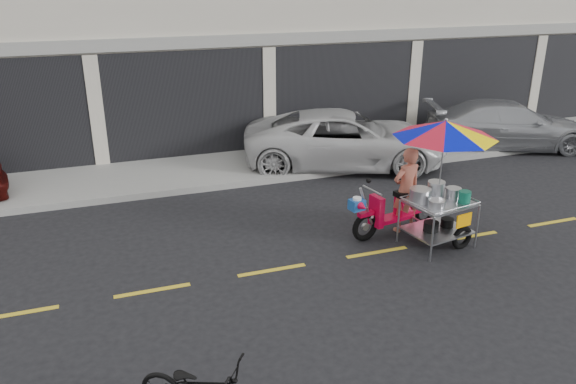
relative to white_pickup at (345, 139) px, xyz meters
name	(u,v)px	position (x,y,z in m)	size (l,w,h in m)	color
ground	(377,252)	(-1.48, -4.70, -0.72)	(90.00, 90.00, 0.00)	black
sidewalk	(281,160)	(-1.48, 0.80, -0.64)	(45.00, 3.00, 0.15)	gray
centerline	(377,252)	(-1.48, -4.70, -0.71)	(42.00, 0.10, 0.01)	gold
white_pickup	(345,139)	(0.00, 0.00, 0.00)	(2.38, 5.17, 1.44)	silver
silver_pickup	(508,125)	(5.08, -0.06, -0.04)	(1.89, 4.66, 1.35)	#9FA2A6
food_vendor_rig	(429,163)	(-0.39, -4.45, 0.78)	(2.63, 2.13, 2.40)	black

